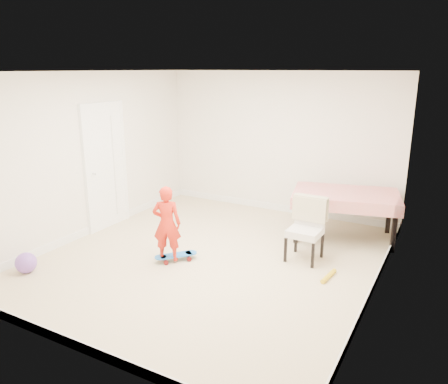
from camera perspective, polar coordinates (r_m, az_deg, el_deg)
The scene contains 17 objects.
ground at distance 6.39m, azimuth -1.67°, elevation -8.54°, with size 5.00×5.00×0.00m, color #C7B38A.
ceiling at distance 5.82m, azimuth -1.88°, elevation 15.28°, with size 4.50×5.00×0.04m, color silver.
wall_back at distance 8.16m, azimuth 7.14°, elevation 6.31°, with size 4.50×0.04×2.60m, color silver.
wall_front at distance 4.11m, azimuth -19.59°, elevation -4.10°, with size 4.50×0.04×2.60m, color silver.
wall_left at distance 7.33m, azimuth -17.02°, elevation 4.66°, with size 0.04×5.00×2.60m, color silver.
wall_right at distance 5.24m, azimuth 19.78°, elevation 0.09°, with size 0.04×5.00×2.60m, color silver.
door at distance 7.59m, azimuth -15.21°, elevation 3.04°, with size 0.10×0.94×2.11m, color white.
baseboard_back at distance 8.46m, azimuth 6.88°, elevation -1.98°, with size 4.50×0.02×0.12m, color white.
baseboard_front at distance 4.66m, azimuth -18.21°, elevation -18.62°, with size 4.50×0.02×0.12m, color white.
baseboard_left at distance 7.66m, azimuth -16.33°, elevation -4.46°, with size 0.02×5.00×0.12m, color white.
baseboard_right at distance 5.68m, azimuth 18.69°, elevation -12.05°, with size 0.02×5.00×0.12m, color white.
dining_table at distance 7.23m, azimuth 15.44°, elevation -2.93°, with size 1.61×1.02×0.76m, color red, non-canonical shape.
dining_chair at distance 6.25m, azimuth 10.53°, elevation -4.88°, with size 0.50×0.58×0.91m, color white, non-canonical shape.
skateboard at distance 6.31m, azimuth -6.29°, elevation -8.49°, with size 0.61×0.22×0.09m, color blue, non-canonical shape.
child at distance 6.09m, azimuth -7.47°, elevation -4.44°, with size 0.39×0.26×1.08m, color red.
balloon at distance 6.46m, azimuth -24.45°, elevation -8.41°, with size 0.28×0.28×0.28m, color purple.
foam_toy at distance 5.95m, azimuth 13.50°, elevation -10.63°, with size 0.06×0.06×0.40m, color gold.
Camera 1 is at (2.96, -5.01, 2.64)m, focal length 35.00 mm.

